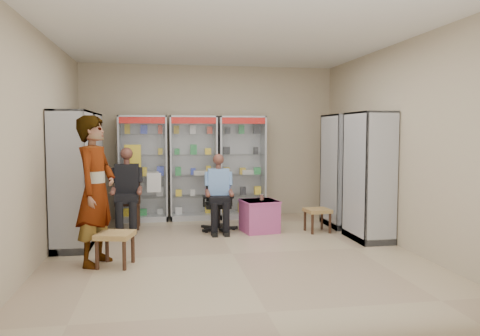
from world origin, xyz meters
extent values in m
plane|color=tan|center=(0.00, 0.00, 0.00)|extent=(6.00, 6.00, 0.00)
cube|color=tan|center=(0.00, 3.00, 1.50)|extent=(5.00, 0.02, 3.00)
cube|color=tan|center=(0.00, -3.00, 1.50)|extent=(5.00, 0.02, 3.00)
cube|color=tan|center=(-2.50, 0.00, 1.50)|extent=(0.02, 6.00, 3.00)
cube|color=tan|center=(2.50, 0.00, 1.50)|extent=(0.02, 6.00, 3.00)
cube|color=silver|center=(0.00, 0.00, 3.00)|extent=(5.00, 6.00, 0.02)
cube|color=#B5B7BC|center=(-1.30, 2.73, 1.00)|extent=(0.90, 0.50, 2.00)
cube|color=#A2A3A9|center=(-0.35, 2.73, 1.00)|extent=(0.90, 0.50, 2.00)
cube|color=#A6A9AD|center=(0.60, 2.73, 1.00)|extent=(0.90, 0.50, 2.00)
cube|color=#A8ABAF|center=(2.23, 1.60, 1.00)|extent=(0.90, 0.50, 2.00)
cube|color=#AAACB2|center=(2.23, 0.50, 1.00)|extent=(0.90, 0.50, 2.00)
cube|color=#AFB0B7|center=(-2.23, 1.80, 1.00)|extent=(0.90, 0.50, 2.00)
cube|color=#A1A5A8|center=(-2.23, 0.70, 1.00)|extent=(0.90, 0.50, 2.00)
cube|color=black|center=(-1.55, 2.00, 0.47)|extent=(0.42, 0.42, 0.94)
cube|color=black|center=(-0.01, 1.57, 0.49)|extent=(0.55, 0.55, 0.97)
cube|color=#A1408B|center=(0.67, 1.35, 0.27)|extent=(0.64, 0.62, 0.54)
cylinder|color=#582607|center=(0.71, 1.36, 0.59)|extent=(0.07, 0.07, 0.11)
cube|color=#9E7E42|center=(1.64, 1.18, 0.20)|extent=(0.43, 0.43, 0.40)
cube|color=#AE7649|center=(-1.55, -0.34, 0.21)|extent=(0.52, 0.52, 0.43)
imported|color=gray|center=(-1.78, -0.22, 0.95)|extent=(0.65, 0.80, 1.90)
camera|label=1|loc=(-0.96, -6.32, 1.69)|focal=35.00mm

